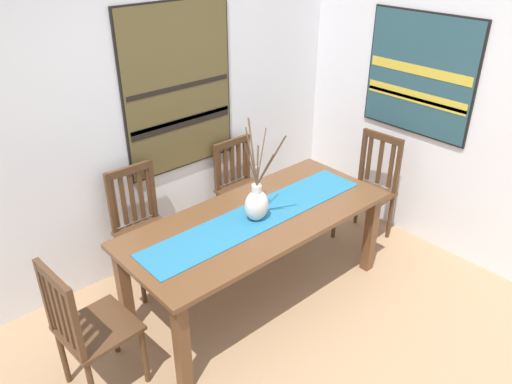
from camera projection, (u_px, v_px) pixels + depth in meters
ground_plane at (323, 364)px, 3.38m from camera, size 6.40×6.40×0.03m
wall_back at (157, 103)px, 3.94m from camera, size 6.40×0.12×2.70m
wall_side at (499, 109)px, 3.81m from camera, size 0.12×6.40×2.70m
dining_table at (257, 228)px, 3.67m from camera, size 2.02×0.87×0.73m
table_runner at (257, 216)px, 3.63m from camera, size 1.86×0.36×0.01m
centerpiece_vase at (257, 203)px, 3.53m from camera, size 0.19×0.33×0.73m
chair_0 at (242, 187)px, 4.54m from camera, size 0.42×0.42×0.91m
chair_1 at (369, 188)px, 4.50m from camera, size 0.45×0.45×0.98m
chair_2 at (87, 327)px, 2.96m from camera, size 0.45×0.45×0.97m
chair_3 at (143, 226)px, 3.93m from camera, size 0.43×0.43×0.98m
painting_on_back_wall at (178, 89)px, 3.96m from camera, size 1.00×0.05×1.34m
painting_on_side_wall at (420, 75)px, 4.14m from camera, size 0.05×0.99×1.00m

